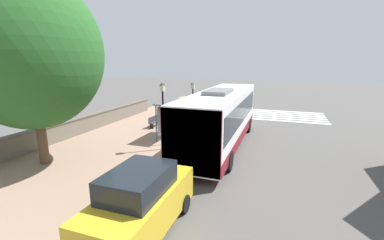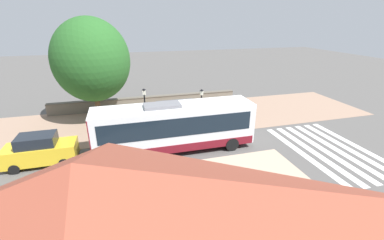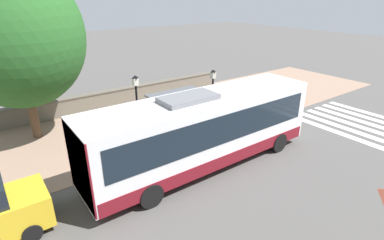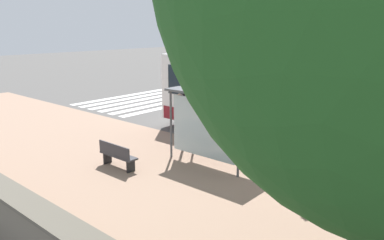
{
  "view_description": "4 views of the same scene",
  "coord_description": "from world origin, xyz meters",
  "px_view_note": "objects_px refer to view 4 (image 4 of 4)",
  "views": [
    {
      "loc": [
        5.33,
        -14.28,
        5.25
      ],
      "look_at": [
        0.01,
        0.88,
        1.55
      ],
      "focal_mm": 24.0,
      "sensor_mm": 36.0,
      "label": 1
    },
    {
      "loc": [
        18.64,
        -2.45,
        9.11
      ],
      "look_at": [
        1.32,
        2.35,
        2.0
      ],
      "focal_mm": 24.0,
      "sensor_mm": 36.0,
      "label": 2
    },
    {
      "loc": [
        11.66,
        -6.93,
        7.55
      ],
      "look_at": [
        0.1,
        1.55,
        1.57
      ],
      "focal_mm": 28.0,
      "sensor_mm": 36.0,
      "label": 3
    },
    {
      "loc": [
        -11.56,
        -5.83,
        4.62
      ],
      "look_at": [
        -1.21,
        3.15,
        1.22
      ],
      "focal_mm": 35.0,
      "sensor_mm": 36.0,
      "label": 4
    }
  ],
  "objects_px": {
    "bench": "(117,155)",
    "street_lamp_near": "(293,103)",
    "pedestrian": "(180,110)",
    "street_lamp_far": "(184,91)",
    "bus": "(287,98)",
    "bus_shelter": "(212,105)"
  },
  "relations": [
    {
      "from": "bus_shelter",
      "to": "bus",
      "type": "bearing_deg",
      "value": -13.4
    },
    {
      "from": "pedestrian",
      "to": "street_lamp_near",
      "type": "height_order",
      "value": "street_lamp_near"
    },
    {
      "from": "bench",
      "to": "street_lamp_near",
      "type": "relative_size",
      "value": 0.38
    },
    {
      "from": "bus",
      "to": "street_lamp_far",
      "type": "xyz_separation_m",
      "value": [
        -2.86,
        2.91,
        0.33
      ]
    },
    {
      "from": "bus_shelter",
      "to": "bench",
      "type": "bearing_deg",
      "value": 140.13
    },
    {
      "from": "bus",
      "to": "bus_shelter",
      "type": "relative_size",
      "value": 3.55
    },
    {
      "from": "bus",
      "to": "street_lamp_far",
      "type": "relative_size",
      "value": 3.07
    },
    {
      "from": "bus_shelter",
      "to": "bench",
      "type": "relative_size",
      "value": 2.07
    },
    {
      "from": "street_lamp_near",
      "to": "bus_shelter",
      "type": "bearing_deg",
      "value": 103.01
    },
    {
      "from": "bus_shelter",
      "to": "bench",
      "type": "xyz_separation_m",
      "value": [
        -2.46,
        2.06,
        -1.62
      ]
    },
    {
      "from": "bus",
      "to": "pedestrian",
      "type": "distance_m",
      "value": 4.64
    },
    {
      "from": "bench",
      "to": "street_lamp_far",
      "type": "relative_size",
      "value": 0.42
    },
    {
      "from": "bus",
      "to": "bench",
      "type": "bearing_deg",
      "value": 154.52
    },
    {
      "from": "street_lamp_far",
      "to": "street_lamp_near",
      "type": "bearing_deg",
      "value": -92.88
    },
    {
      "from": "bench",
      "to": "street_lamp_near",
      "type": "distance_m",
      "value": 5.94
    },
    {
      "from": "pedestrian",
      "to": "street_lamp_far",
      "type": "height_order",
      "value": "street_lamp_far"
    },
    {
      "from": "street_lamp_near",
      "to": "street_lamp_far",
      "type": "bearing_deg",
      "value": 87.12
    },
    {
      "from": "pedestrian",
      "to": "bench",
      "type": "relative_size",
      "value": 1.16
    },
    {
      "from": "bench",
      "to": "street_lamp_near",
      "type": "xyz_separation_m",
      "value": [
        3.07,
        -4.7,
        1.93
      ]
    },
    {
      "from": "bus",
      "to": "pedestrian",
      "type": "bearing_deg",
      "value": 110.81
    },
    {
      "from": "pedestrian",
      "to": "bus",
      "type": "bearing_deg",
      "value": -69.19
    },
    {
      "from": "street_lamp_far",
      "to": "bus_shelter",
      "type": "bearing_deg",
      "value": -112.66
    }
  ]
}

